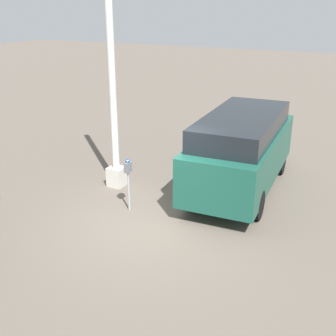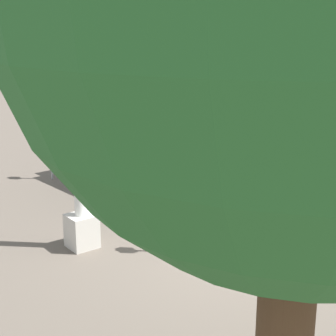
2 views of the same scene
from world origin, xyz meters
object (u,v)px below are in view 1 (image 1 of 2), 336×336
Objects in this scene: parking_meter_far at (213,122)px; parked_van at (242,149)px; lamp_post at (113,92)px; parking_meter_near at (128,173)px.

parked_van reaches higher than parking_meter_far.
lamp_post is at bearing 164.45° from parking_meter_far.
parking_meter_far is at bearing 0.71° from parking_meter_near.
parking_meter_near is 0.20× the size of lamp_post.
parking_meter_far is 4.48m from lamp_post.
lamp_post is at bearing 110.05° from parked_van.
parked_van is (-2.59, -1.83, 0.11)m from parking_meter_far.
lamp_post reaches higher than parking_meter_near.
lamp_post reaches higher than parked_van.
lamp_post is 3.76m from parked_van.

